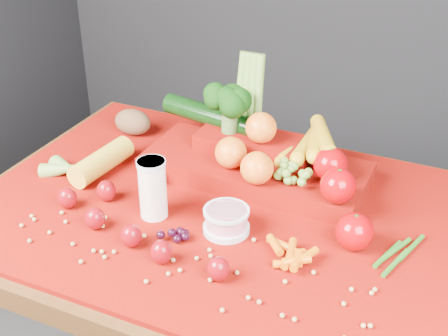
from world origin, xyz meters
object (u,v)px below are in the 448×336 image
at_px(table, 220,246).
at_px(yogurt_bowl, 226,220).
at_px(produce_mound, 263,155).
at_px(milk_glass, 153,187).

distance_m(table, yogurt_bowl, 0.16).
height_order(yogurt_bowl, produce_mound, produce_mound).
relative_size(milk_glass, yogurt_bowl, 1.38).
height_order(milk_glass, yogurt_bowl, milk_glass).
bearing_deg(milk_glass, table, 37.07).
bearing_deg(table, milk_glass, -142.93).
height_order(milk_glass, produce_mound, produce_mound).
relative_size(table, milk_glass, 8.30).
relative_size(table, yogurt_bowl, 11.42).
xyz_separation_m(milk_glass, yogurt_bowl, (0.16, 0.01, -0.04)).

